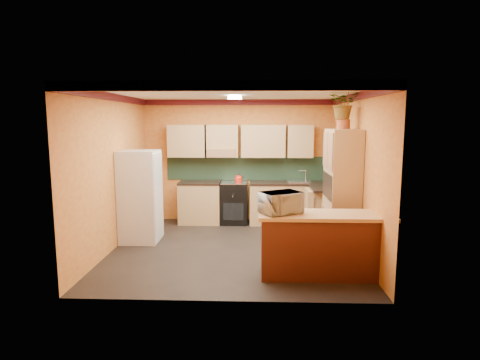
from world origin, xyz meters
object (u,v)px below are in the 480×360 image
at_px(fridge, 140,196).
at_px(microwave, 281,203).
at_px(base_cabinets_back, 262,204).
at_px(breakfast_bar, 324,247).
at_px(pantry, 341,191).
at_px(stove, 234,203).

height_order(fridge, microwave, fridge).
bearing_deg(base_cabinets_back, breakfast_bar, -74.61).
height_order(pantry, microwave, pantry).
bearing_deg(stove, breakfast_bar, -64.25).
bearing_deg(base_cabinets_back, microwave, -86.17).
xyz_separation_m(fridge, breakfast_bar, (3.13, -1.61, -0.41)).
distance_m(breakfast_bar, microwave, 0.90).
bearing_deg(breakfast_bar, base_cabinets_back, 105.39).
bearing_deg(breakfast_bar, fridge, 152.79).
xyz_separation_m(base_cabinets_back, fridge, (-2.30, -1.41, 0.41)).
xyz_separation_m(stove, microwave, (0.83, -3.02, 0.63)).
distance_m(pantry, microwave, 1.60).
bearing_deg(fridge, pantry, -7.18).
bearing_deg(microwave, breakfast_bar, -31.11).
relative_size(base_cabinets_back, pantry, 1.74).
height_order(fridge, pantry, pantry).
distance_m(fridge, pantry, 3.63).
bearing_deg(base_cabinets_back, fridge, -148.44).
relative_size(base_cabinets_back, breakfast_bar, 2.03).
xyz_separation_m(pantry, breakfast_bar, (-0.47, -1.16, -0.61)).
xyz_separation_m(stove, fridge, (-1.67, -1.41, 0.39)).
bearing_deg(stove, fridge, -139.84).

